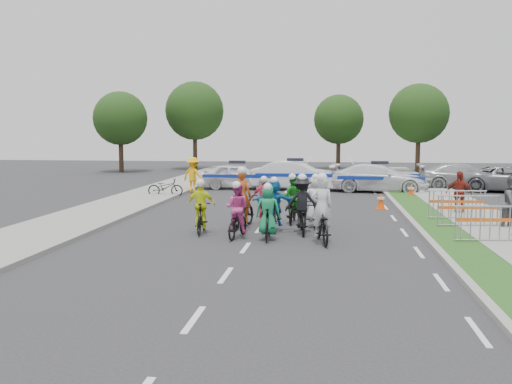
# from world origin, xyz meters

# --- Properties ---
(ground) EXTENTS (90.00, 90.00, 0.00)m
(ground) POSITION_xyz_m (0.00, 0.00, 0.00)
(ground) COLOR #28282B
(ground) RESTS_ON ground
(curb_right) EXTENTS (0.20, 60.00, 0.12)m
(curb_right) POSITION_xyz_m (5.10, 5.00, 0.06)
(curb_right) COLOR gray
(curb_right) RESTS_ON ground
(grass_strip) EXTENTS (1.20, 60.00, 0.11)m
(grass_strip) POSITION_xyz_m (5.80, 5.00, 0.06)
(grass_strip) COLOR #174516
(grass_strip) RESTS_ON ground
(sidewalk_right) EXTENTS (2.40, 60.00, 0.13)m
(sidewalk_right) POSITION_xyz_m (7.60, 5.00, 0.07)
(sidewalk_right) COLOR gray
(sidewalk_right) RESTS_ON ground
(sidewalk_left) EXTENTS (3.00, 60.00, 0.13)m
(sidewalk_left) POSITION_xyz_m (-6.50, 5.00, 0.07)
(sidewalk_left) COLOR gray
(sidewalk_left) RESTS_ON ground
(rider_0) EXTENTS (1.01, 2.05, 2.01)m
(rider_0) POSITION_xyz_m (2.04, 1.04, 0.66)
(rider_0) COLOR black
(rider_0) RESTS_ON ground
(rider_1) EXTENTS (0.72, 1.62, 1.69)m
(rider_1) POSITION_xyz_m (0.48, 1.23, 0.66)
(rider_1) COLOR black
(rider_1) RESTS_ON ground
(rider_2) EXTENTS (0.82, 1.74, 1.71)m
(rider_2) POSITION_xyz_m (-0.47, 1.50, 0.64)
(rider_2) COLOR black
(rider_2) RESTS_ON ground
(rider_3) EXTENTS (0.89, 1.66, 1.71)m
(rider_3) POSITION_xyz_m (-1.68, 2.01, 0.66)
(rider_3) COLOR black
(rider_3) RESTS_ON ground
(rider_4) EXTENTS (1.09, 1.89, 1.88)m
(rider_4) POSITION_xyz_m (1.42, 2.47, 0.73)
(rider_4) COLOR black
(rider_4) RESTS_ON ground
(rider_5) EXTENTS (1.43, 1.70, 1.75)m
(rider_5) POSITION_xyz_m (0.52, 2.79, 0.74)
(rider_5) COLOR black
(rider_5) RESTS_ON ground
(rider_6) EXTENTS (1.06, 2.08, 2.03)m
(rider_6) POSITION_xyz_m (-0.59, 3.30, 0.67)
(rider_6) COLOR black
(rider_6) RESTS_ON ground
(rider_7) EXTENTS (0.76, 1.71, 1.79)m
(rider_7) POSITION_xyz_m (1.80, 3.66, 0.70)
(rider_7) COLOR black
(rider_7) RESTS_ON ground
(rider_8) EXTENTS (0.75, 1.72, 1.73)m
(rider_8) POSITION_xyz_m (0.98, 4.46, 0.65)
(rider_8) COLOR black
(rider_8) RESTS_ON ground
(rider_9) EXTENTS (0.83, 1.58, 1.66)m
(rider_9) POSITION_xyz_m (0.03, 4.23, 0.64)
(rider_9) COLOR black
(rider_9) RESTS_ON ground
(police_car_0) EXTENTS (4.23, 1.89, 1.41)m
(police_car_0) POSITION_xyz_m (-2.80, 15.98, 0.71)
(police_car_0) COLOR white
(police_car_0) RESTS_ON ground
(police_car_1) EXTENTS (4.88, 1.98, 1.57)m
(police_car_1) POSITION_xyz_m (0.41, 15.85, 0.79)
(police_car_1) COLOR white
(police_car_1) RESTS_ON ground
(police_car_2) EXTENTS (5.35, 2.88, 1.47)m
(police_car_2) POSITION_xyz_m (4.86, 15.28, 0.74)
(police_car_2) COLOR white
(police_car_2) RESTS_ON ground
(civilian_sedan) EXTENTS (5.01, 2.27, 1.42)m
(civilian_sedan) POSITION_xyz_m (9.55, 17.22, 0.71)
(civilian_sedan) COLOR #A8A8AC
(civilian_sedan) RESTS_ON ground
(civilian_suv) EXTENTS (5.38, 3.42, 1.38)m
(civilian_suv) POSITION_xyz_m (11.75, 16.06, 0.69)
(civilian_suv) COLOR slate
(civilian_suv) RESTS_ON ground
(spectator_2) EXTENTS (1.06, 0.85, 1.69)m
(spectator_2) POSITION_xyz_m (7.10, 7.02, 0.84)
(spectator_2) COLOR maroon
(spectator_2) RESTS_ON ground
(marshal_hiviz) EXTENTS (1.35, 1.06, 1.84)m
(marshal_hiviz) POSITION_xyz_m (-4.76, 13.70, 0.92)
(marshal_hiviz) COLOR #FFB30D
(marshal_hiviz) RESTS_ON ground
(barrier_0) EXTENTS (2.04, 0.69, 1.12)m
(barrier_0) POSITION_xyz_m (6.70, 1.24, 0.56)
(barrier_0) COLOR #A5A8AD
(barrier_0) RESTS_ON ground
(barrier_1) EXTENTS (2.04, 0.68, 1.12)m
(barrier_1) POSITION_xyz_m (6.70, 3.85, 0.56)
(barrier_1) COLOR #A5A8AD
(barrier_1) RESTS_ON ground
(barrier_2) EXTENTS (2.02, 0.59, 1.12)m
(barrier_2) POSITION_xyz_m (6.70, 5.45, 0.56)
(barrier_2) COLOR #A5A8AD
(barrier_2) RESTS_ON ground
(cone_0) EXTENTS (0.40, 0.40, 0.70)m
(cone_0) POSITION_xyz_m (4.35, 8.43, 0.34)
(cone_0) COLOR #F24C0C
(cone_0) RESTS_ON ground
(cone_1) EXTENTS (0.40, 0.40, 0.70)m
(cone_1) POSITION_xyz_m (6.17, 12.83, 0.34)
(cone_1) COLOR #F24C0C
(cone_1) RESTS_ON ground
(parked_bike) EXTENTS (1.76, 0.77, 0.90)m
(parked_bike) POSITION_xyz_m (-5.70, 11.82, 0.45)
(parked_bike) COLOR black
(parked_bike) RESTS_ON ground
(tree_0) EXTENTS (4.20, 4.20, 6.30)m
(tree_0) POSITION_xyz_m (-14.00, 28.00, 4.19)
(tree_0) COLOR #382619
(tree_0) RESTS_ON ground
(tree_1) EXTENTS (4.55, 4.55, 6.82)m
(tree_1) POSITION_xyz_m (9.00, 30.00, 4.54)
(tree_1) COLOR #382619
(tree_1) RESTS_ON ground
(tree_3) EXTENTS (4.90, 4.90, 7.35)m
(tree_3) POSITION_xyz_m (-9.00, 32.00, 4.89)
(tree_3) COLOR #382619
(tree_3) RESTS_ON ground
(tree_4) EXTENTS (4.20, 4.20, 6.30)m
(tree_4) POSITION_xyz_m (3.00, 34.00, 4.19)
(tree_4) COLOR #382619
(tree_4) RESTS_ON ground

